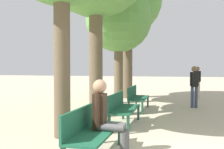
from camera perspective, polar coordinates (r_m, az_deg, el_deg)
bench_row_0 at (r=4.34m, az=-4.90°, el=-12.12°), size 0.55×1.66×0.85m
bench_row_1 at (r=6.66m, az=2.23°, el=-7.31°), size 0.55×1.66×0.85m
bench_row_2 at (r=9.04m, az=5.59°, el=-4.96°), size 0.55×1.66×0.85m
tree_row_2 at (r=10.94m, az=1.51°, el=12.37°), size 2.84×2.84×5.04m
tree_row_3 at (r=13.06m, az=3.52°, el=16.40°), size 3.49×3.49×6.69m
person_seated at (r=4.34m, az=-1.28°, el=-9.40°), size 0.62×0.35×1.33m
pedestrian_near at (r=10.01m, az=18.29°, el=-2.06°), size 0.32×0.24×1.59m
pedestrian_mid at (r=13.31m, az=18.96°, el=-1.19°), size 0.32×0.23×1.59m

